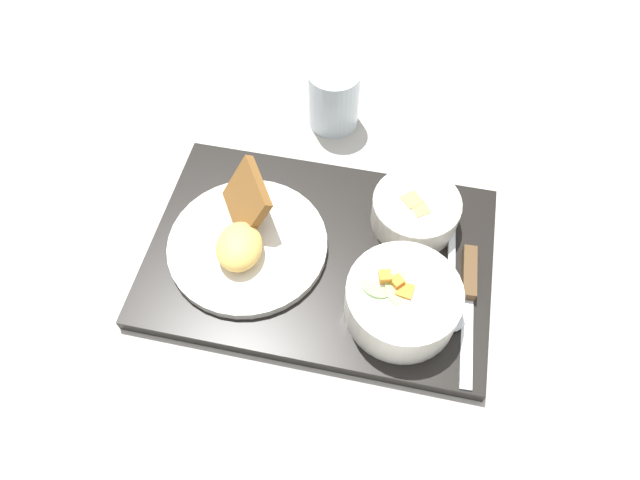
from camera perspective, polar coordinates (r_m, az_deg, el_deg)
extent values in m
plane|color=#ADA89E|center=(0.77, 0.00, -1.97)|extent=(4.00, 4.00, 0.00)
cube|color=black|center=(0.76, 0.00, -1.61)|extent=(0.48, 0.35, 0.02)
cylinder|color=silver|center=(0.69, 8.22, -6.12)|extent=(0.14, 0.14, 0.06)
torus|color=silver|center=(0.67, 8.48, -5.18)|extent=(0.14, 0.14, 0.01)
cylinder|color=#9EC67A|center=(0.67, 5.87, -4.44)|extent=(0.06, 0.06, 0.02)
cylinder|color=#9EC67A|center=(0.69, 7.78, -3.54)|extent=(0.04, 0.04, 0.02)
cylinder|color=#9EC67A|center=(0.68, 8.73, -5.07)|extent=(0.04, 0.04, 0.02)
cylinder|color=#9EC67A|center=(0.67, 8.45, -4.99)|extent=(0.06, 0.06, 0.01)
cylinder|color=#9EC67A|center=(0.68, 10.74, -5.06)|extent=(0.05, 0.05, 0.01)
cube|color=orange|center=(0.67, 8.45, -5.13)|extent=(0.02, 0.02, 0.01)
cube|color=orange|center=(0.67, 7.68, -4.29)|extent=(0.02, 0.02, 0.02)
cube|color=orange|center=(0.67, 7.98, -4.98)|extent=(0.01, 0.01, 0.01)
cube|color=orange|center=(0.67, 6.50, -3.77)|extent=(0.02, 0.02, 0.02)
cylinder|color=silver|center=(0.77, 9.50, 2.85)|extent=(0.12, 0.12, 0.05)
torus|color=silver|center=(0.76, 9.70, 3.72)|extent=(0.12, 0.12, 0.01)
cylinder|color=#C67F3D|center=(0.77, 9.56, 3.10)|extent=(0.10, 0.10, 0.03)
cube|color=#E5A356|center=(0.76, 9.11, 3.71)|extent=(0.03, 0.03, 0.02)
cube|color=#E5A356|center=(0.75, 9.96, 2.78)|extent=(0.03, 0.03, 0.01)
cylinder|color=silver|center=(0.76, -7.21, -0.36)|extent=(0.21, 0.21, 0.01)
ellipsoid|color=#EAB756|center=(0.73, -8.09, -0.66)|extent=(0.06, 0.07, 0.03)
cube|color=brown|center=(0.76, -7.56, 3.78)|extent=(0.09, 0.10, 0.08)
cube|color=silver|center=(0.71, 14.46, -9.97)|extent=(0.02, 0.12, 0.00)
cube|color=#51381E|center=(0.75, 14.69, -3.19)|extent=(0.02, 0.07, 0.02)
ellipsoid|color=silver|center=(0.72, 12.95, -7.26)|extent=(0.04, 0.05, 0.01)
cube|color=silver|center=(0.76, 12.99, -1.86)|extent=(0.01, 0.11, 0.01)
cylinder|color=silver|center=(0.89, 1.15, 14.05)|extent=(0.08, 0.08, 0.10)
cylinder|color=silver|center=(0.91, 1.13, 13.24)|extent=(0.07, 0.07, 0.06)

